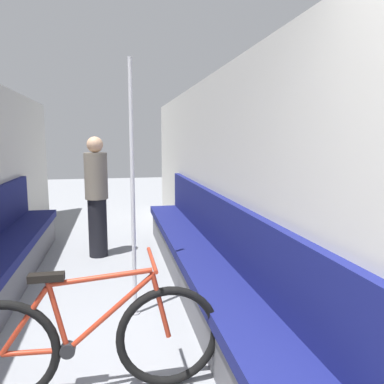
% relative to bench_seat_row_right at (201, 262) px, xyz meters
% --- Properties ---
extents(wall_right, '(0.10, 9.54, 2.26)m').
position_rel_bench_seat_row_right_xyz_m(wall_right, '(0.26, -0.00, 0.81)').
color(wall_right, beige).
rests_on(wall_right, ground).
extents(bench_seat_row_right, '(0.48, 5.02, 1.01)m').
position_rel_bench_seat_row_right_xyz_m(bench_seat_row_right, '(0.00, 0.00, 0.00)').
color(bench_seat_row_right, '#5B5B60').
rests_on(bench_seat_row_right, ground).
extents(bicycle, '(1.64, 0.46, 0.85)m').
position_rel_bench_seat_row_right_xyz_m(bicycle, '(-1.03, -1.38, 0.03)').
color(bicycle, black).
rests_on(bicycle, ground).
extents(grab_pole_near, '(0.08, 0.08, 2.24)m').
position_rel_bench_seat_row_right_xyz_m(grab_pole_near, '(-0.69, -0.34, 0.77)').
color(grab_pole_near, gray).
rests_on(grab_pole_near, ground).
extents(passenger_standing, '(0.30, 0.30, 1.60)m').
position_rel_bench_seat_row_right_xyz_m(passenger_standing, '(-1.08, 1.48, 0.50)').
color(passenger_standing, black).
rests_on(passenger_standing, ground).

